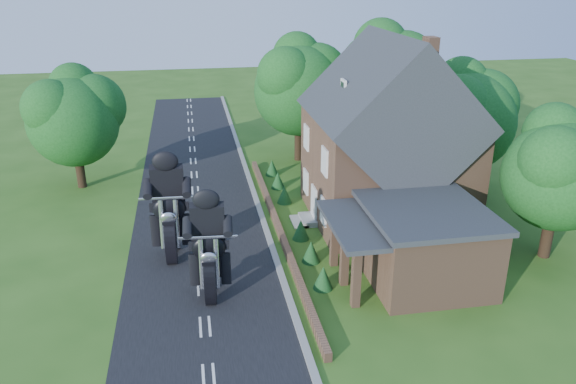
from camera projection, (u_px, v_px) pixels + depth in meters
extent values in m
plane|color=#2E5818|center=(202.00, 288.00, 25.04)|extent=(120.00, 120.00, 0.00)
cube|color=black|center=(202.00, 287.00, 25.04)|extent=(7.00, 80.00, 0.02)
cube|color=gray|center=(283.00, 279.00, 25.62)|extent=(0.30, 80.00, 0.12)
cube|color=brown|center=(279.00, 229.00, 30.25)|extent=(0.30, 22.00, 0.40)
cube|color=brown|center=(386.00, 167.00, 31.15)|extent=(8.00, 8.00, 6.00)
cube|color=#292C30|center=(389.00, 114.00, 30.04)|extent=(8.48, 8.64, 8.48)
cube|color=brown|center=(430.00, 52.00, 29.18)|extent=(0.60, 0.90, 1.60)
cube|color=white|center=(343.00, 88.00, 29.06)|extent=(0.12, 0.80, 0.90)
cube|color=black|center=(342.00, 88.00, 29.05)|extent=(0.04, 0.55, 0.65)
cube|color=white|center=(314.00, 204.00, 31.20)|extent=(0.10, 1.10, 2.10)
cube|color=gray|center=(308.00, 220.00, 31.48)|extent=(0.80, 1.60, 0.30)
cube|color=gray|center=(299.00, 222.00, 31.42)|extent=(0.80, 1.60, 0.15)
cube|color=white|center=(323.00, 211.00, 28.99)|extent=(0.10, 1.10, 1.40)
cube|color=black|center=(323.00, 211.00, 28.98)|extent=(0.04, 0.92, 1.22)
cube|color=white|center=(306.00, 182.00, 33.01)|extent=(0.10, 1.10, 1.40)
cube|color=black|center=(305.00, 182.00, 33.01)|extent=(0.04, 0.92, 1.22)
cube|color=white|center=(325.00, 162.00, 27.99)|extent=(0.10, 1.10, 1.40)
cube|color=black|center=(324.00, 162.00, 27.99)|extent=(0.04, 0.92, 1.22)
cube|color=white|center=(306.00, 137.00, 32.01)|extent=(0.10, 1.10, 1.40)
cube|color=black|center=(306.00, 137.00, 32.01)|extent=(0.04, 0.92, 1.22)
cube|color=brown|center=(424.00, 246.00, 25.37)|extent=(5.00, 5.60, 3.20)
cube|color=#292C30|center=(427.00, 211.00, 24.73)|extent=(5.30, 5.94, 0.24)
cube|color=#292C30|center=(359.00, 224.00, 24.36)|extent=(2.60, 5.32, 0.22)
cube|color=brown|center=(356.00, 277.00, 23.19)|extent=(0.35, 0.35, 2.80)
cube|color=brown|center=(345.00, 256.00, 24.83)|extent=(0.35, 0.35, 2.80)
cube|color=brown|center=(334.00, 239.00, 26.48)|extent=(0.35, 0.35, 2.80)
cylinder|color=black|center=(552.00, 230.00, 27.33)|extent=(0.56, 0.56, 2.80)
sphere|color=#144918|center=(563.00, 176.00, 26.28)|extent=(5.20, 5.20, 5.20)
sphere|color=#144918|center=(560.00, 161.00, 25.03)|extent=(3.22, 3.22, 3.22)
sphere|color=#144918|center=(558.00, 132.00, 26.57)|extent=(2.86, 2.86, 2.86)
cylinder|color=black|center=(462.00, 171.00, 34.98)|extent=(0.56, 0.56, 3.00)
sphere|color=#144918|center=(468.00, 122.00, 33.81)|extent=(6.00, 6.00, 6.00)
sphere|color=#144918|center=(486.00, 104.00, 34.25)|extent=(4.32, 4.32, 4.32)
sphere|color=#144918|center=(461.00, 107.00, 32.37)|extent=(3.72, 3.72, 3.72)
sphere|color=#144918|center=(465.00, 84.00, 34.15)|extent=(3.30, 3.30, 3.30)
cylinder|color=black|center=(384.00, 136.00, 41.31)|extent=(0.56, 0.56, 3.60)
sphere|color=#144918|center=(388.00, 85.00, 39.91)|extent=(7.20, 7.20, 7.20)
sphere|color=#144918|center=(407.00, 67.00, 40.44)|extent=(5.18, 5.18, 5.18)
sphere|color=#144918|center=(377.00, 67.00, 38.19)|extent=(4.46, 4.46, 4.46)
sphere|color=#144918|center=(385.00, 46.00, 40.31)|extent=(3.96, 3.96, 3.96)
cylinder|color=black|center=(302.00, 138.00, 41.28)|extent=(0.56, 0.56, 3.40)
sphere|color=#144918|center=(302.00, 91.00, 40.00)|extent=(6.40, 6.40, 6.40)
sphere|color=#144918|center=(320.00, 75.00, 40.46)|extent=(4.61, 4.61, 4.61)
sphere|color=#144918|center=(289.00, 76.00, 38.46)|extent=(3.97, 3.97, 3.97)
sphere|color=#144918|center=(300.00, 56.00, 40.35)|extent=(3.52, 3.52, 3.52)
cylinder|color=black|center=(84.00, 166.00, 36.17)|extent=(0.56, 0.56, 2.80)
sphere|color=#144918|center=(77.00, 122.00, 35.09)|extent=(5.60, 5.60, 5.60)
sphere|color=#144918|center=(98.00, 106.00, 35.50)|extent=(4.03, 4.03, 4.03)
sphere|color=#144918|center=(55.00, 108.00, 33.74)|extent=(3.47, 3.47, 3.47)
sphere|color=#144918|center=(78.00, 87.00, 35.40)|extent=(3.08, 3.08, 3.08)
cone|color=#133C18|center=(323.00, 277.00, 24.80)|extent=(0.90, 0.90, 1.10)
cone|color=#133C18|center=(311.00, 251.00, 27.09)|extent=(0.90, 0.90, 1.10)
cone|color=#133C18|center=(301.00, 229.00, 29.37)|extent=(0.90, 0.90, 1.10)
cone|color=#133C18|center=(284.00, 194.00, 33.94)|extent=(0.90, 0.90, 1.10)
cone|color=#133C18|center=(278.00, 180.00, 36.23)|extent=(0.90, 0.90, 1.10)
cone|color=#133C18|center=(272.00, 168.00, 38.51)|extent=(0.90, 0.90, 1.10)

